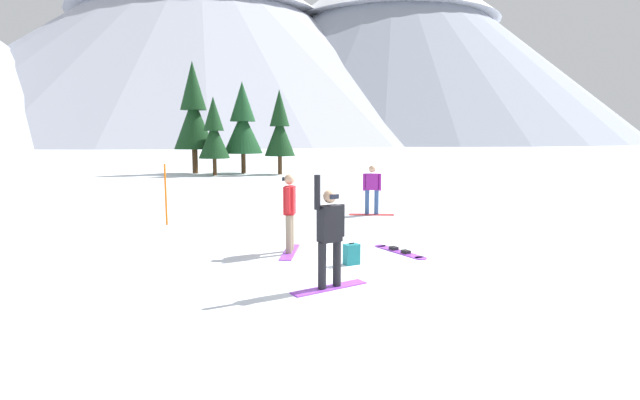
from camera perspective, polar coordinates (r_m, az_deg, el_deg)
The scene contains 14 objects.
ground_plane at distance 9.65m, azimuth 6.34°, elevation -9.03°, with size 800.00×800.00×0.00m, color silver.
snowboarder_foreground at distance 8.84m, azimuth 1.11°, elevation -4.00°, with size 1.52×0.51×2.05m.
snowboarder_midground at distance 11.58m, azimuth -3.48°, elevation -1.29°, with size 1.02×1.53×1.84m.
snowboarder_background at distance 17.19m, azimuth 5.93°, elevation 1.26°, with size 1.48×0.96×1.70m.
loose_snowboard_near_right at distance 11.91m, azimuth 9.06°, elevation -5.80°, with size 0.47×1.72×0.09m.
backpack_teal at distance 10.67m, azimuth 3.58°, elevation -6.21°, with size 0.33×0.27×0.47m.
trail_marker_pole at distance 15.89m, azimuth -17.16°, elevation 0.60°, with size 0.06×0.06×1.87m, color orange.
pine_tree_young at distance 34.83m, azimuth -12.00°, elevation 7.51°, with size 2.11×2.11×5.32m.
pine_tree_broad at distance 36.51m, azimuth -8.80°, elevation 8.60°, with size 2.81×2.81×6.51m.
pine_tree_leaning at distance 37.10m, azimuth -14.21°, elevation 9.61°, with size 2.83×2.83×7.91m.
pine_tree_tall at distance 35.19m, azimuth -4.62°, elevation 8.13°, with size 2.14×2.14×5.87m.
peak_east_ridge at distance 236.15m, azimuth -26.33°, elevation 12.57°, with size 116.28×116.28×51.97m.
peak_north_spur at distance 212.60m, azimuth -13.30°, elevation 17.63°, with size 217.70×217.70×79.01m.
peak_central_summit at distance 213.97m, azimuth 8.37°, elevation 17.53°, with size 182.51×182.51×77.91m.
Camera 1 is at (-4.78, -7.94, 2.72)m, focal length 28.09 mm.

